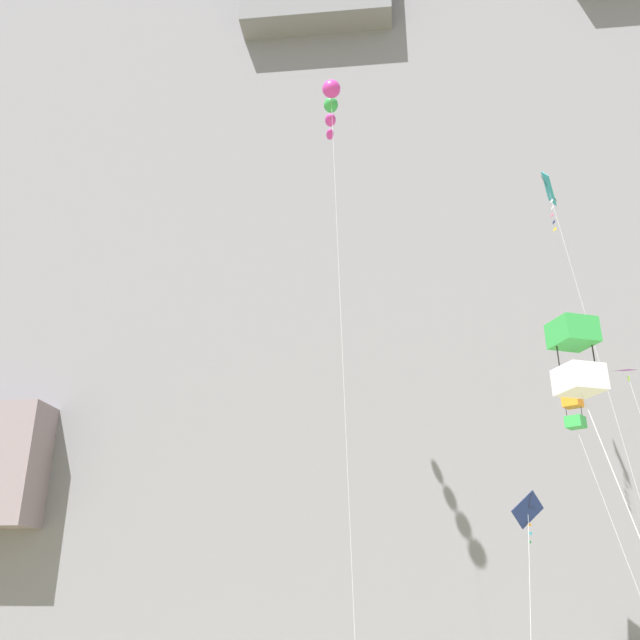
% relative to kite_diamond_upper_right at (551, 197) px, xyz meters
% --- Properties ---
extents(cliff_face, '(180.00, 34.62, 84.54)m').
position_rel_kite_diamond_upper_right_xyz_m(cliff_face, '(-14.84, 25.42, 17.68)').
color(cliff_face, gray).
rests_on(cliff_face, ground).
extents(kite_diamond_upper_right, '(1.34, 7.11, 26.35)m').
position_rel_kite_diamond_upper_right_xyz_m(kite_diamond_upper_right, '(0.00, 0.00, 0.00)').
color(kite_diamond_upper_right, teal).
rests_on(kite_diamond_upper_right, ground).
extents(kite_diamond_low_left, '(1.87, 4.03, 6.74)m').
position_rel_kite_diamond_upper_right_xyz_m(kite_diamond_low_left, '(-5.10, -9.33, -18.83)').
color(kite_diamond_low_left, navy).
rests_on(kite_diamond_low_left, ground).
extents(kite_box_mid_center, '(1.28, 6.63, 13.05)m').
position_rel_kite_diamond_upper_right_xyz_m(kite_box_mid_center, '(0.01, 1.63, -12.45)').
color(kite_box_mid_center, orange).
rests_on(kite_box_mid_center, ground).
extents(kite_windsock_upper_mid, '(1.69, 6.82, 29.29)m').
position_rel_kite_diamond_upper_right_xyz_m(kite_windsock_upper_mid, '(-12.50, -4.58, 4.01)').
color(kite_windsock_upper_mid, '#CC3399').
rests_on(kite_windsock_upper_mid, ground).
extents(kite_delta_low_center, '(1.01, 4.31, 13.76)m').
position_rel_kite_diamond_upper_right_xyz_m(kite_delta_low_center, '(2.71, -0.13, -11.87)').
color(kite_delta_low_center, purple).
rests_on(kite_delta_low_center, ground).
extents(kite_box_far_left, '(0.91, 3.92, 8.15)m').
position_rel_kite_diamond_upper_right_xyz_m(kite_box_far_left, '(-6.48, -22.84, -17.15)').
color(kite_box_far_left, green).
rests_on(kite_box_far_left, ground).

